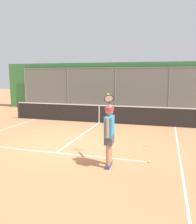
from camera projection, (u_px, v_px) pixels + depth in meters
name	position (u px, v px, depth m)	size (l,w,h in m)	color
ground_plane	(68.00, 145.00, 8.66)	(60.00, 60.00, 0.00)	#C67A4C
court_line_markings	(52.00, 155.00, 7.50)	(7.81, 9.49, 0.01)	white
fence_backdrop	(117.00, 87.00, 16.91)	(17.21, 1.37, 3.40)	slate
tennis_net	(99.00, 114.00, 12.63)	(10.03, 0.09, 1.07)	#2D2D2D
tennis_player	(109.00, 132.00, 6.49)	(0.52, 1.38, 1.96)	navy
tennis_ball_by_sideline	(145.00, 145.00, 8.54)	(0.07, 0.07, 0.07)	#D6E042
tennis_ball_near_net	(37.00, 132.00, 10.43)	(0.07, 0.07, 0.07)	#D6E042
tennis_ball_mid_court	(149.00, 161.00, 6.91)	(0.07, 0.07, 0.07)	#CCDB33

